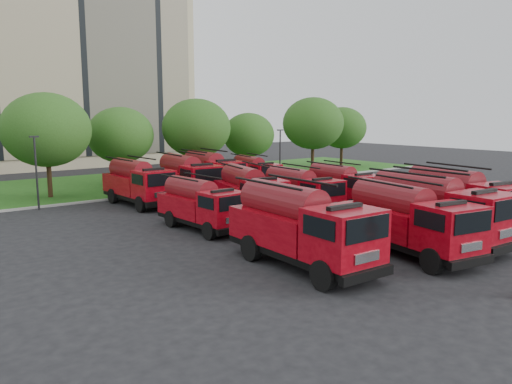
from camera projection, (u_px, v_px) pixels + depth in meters
ground at (318, 236)px, 27.22m from camera, size 140.00×140.00×0.00m
lawn at (124, 183)px, 47.48m from camera, size 70.00×16.00×0.12m
curb at (164, 193)px, 41.16m from camera, size 70.00×0.30×0.14m
apartment_building at (65, 67)px, 63.85m from camera, size 30.00×14.18×25.00m
tree_2 at (46, 130)px, 38.29m from camera, size 6.72×6.72×8.22m
tree_3 at (120, 135)px, 44.59m from camera, size 5.88×5.88×7.19m
tree_4 at (196, 128)px, 47.58m from camera, size 6.55×6.55×8.01m
tree_5 at (249, 135)px, 52.74m from camera, size 5.46×5.46×6.68m
tree_6 at (313, 123)px, 56.25m from camera, size 6.89×6.89×8.42m
tree_7 at (342, 128)px, 62.16m from camera, size 6.05×6.05×7.39m
lamp_post_0 at (36, 168)px, 34.11m from camera, size 0.60×0.25×5.11m
lamp_post_1 at (280, 153)px, 47.45m from camera, size 0.60×0.25×5.11m
fire_truck_0 at (301, 227)px, 21.49m from camera, size 3.12×7.86×3.53m
fire_truck_1 at (408, 220)px, 23.30m from camera, size 3.75×7.60×3.31m
fire_truck_2 at (435, 210)px, 25.26m from camera, size 3.21×7.90×3.53m
fire_truck_3 at (460, 200)px, 28.45m from camera, size 3.86×7.92×3.46m
fire_truck_4 at (201, 204)px, 28.51m from camera, size 2.56×6.46×2.90m
fire_truck_5 at (249, 193)px, 31.75m from camera, size 4.10×7.46×3.23m
fire_truck_6 at (300, 192)px, 32.75m from camera, size 2.85×6.79×3.02m
fire_truck_7 at (342, 186)px, 35.57m from camera, size 2.95×6.72×2.97m
fire_truck_8 at (138, 183)px, 36.15m from camera, size 2.87×7.26×3.26m
fire_truck_9 at (187, 178)px, 37.96m from camera, size 3.26×7.76×3.45m
fire_truck_10 at (211, 173)px, 41.26m from camera, size 3.22×7.75×3.45m
fire_truck_11 at (254, 173)px, 43.47m from camera, size 3.24×6.64×2.90m
firefighter_0 at (485, 242)px, 25.94m from camera, size 0.69×0.59×1.59m
firefighter_3 at (437, 226)px, 29.46m from camera, size 1.35×1.03×1.87m
firefighter_4 at (328, 235)px, 27.33m from camera, size 0.89×0.74×1.56m
firefighter_5 at (373, 218)px, 31.79m from camera, size 1.53×0.88×1.55m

